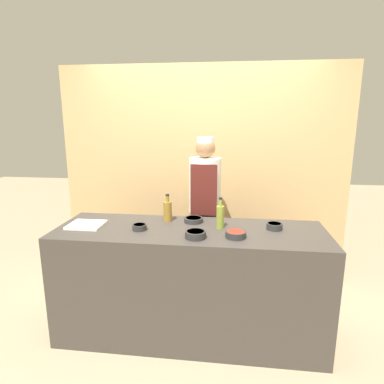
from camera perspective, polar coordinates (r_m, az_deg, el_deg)
name	(u,v)px	position (r m, az deg, el deg)	size (l,w,h in m)	color
ground_plane	(190,331)	(3.08, -0.35, -23.51)	(14.00, 14.00, 0.00)	tan
cabinet_wall	(203,175)	(3.67, 1.89, 3.01)	(3.16, 0.18, 2.40)	tan
counter	(190,282)	(2.82, -0.36, -15.74)	(2.20, 0.71, 0.95)	#3D3833
sauce_bowl_green	(194,220)	(2.80, 0.27, -4.93)	(0.16, 0.16, 0.04)	#2D2D2D
sauce_bowl_brown	(274,226)	(2.70, 14.44, -5.87)	(0.13, 0.13, 0.05)	#2D2D2D
sauce_bowl_yellow	(195,234)	(2.44, 0.62, -7.48)	(0.16, 0.16, 0.05)	#2D2D2D
sauce_bowl_red	(236,234)	(2.47, 7.77, -7.40)	(0.16, 0.16, 0.05)	#2D2D2D
sauce_bowl_purple	(139,227)	(2.64, -9.32, -6.13)	(0.12, 0.12, 0.05)	#2D2D2D
cutting_board	(86,225)	(2.85, -18.27, -5.56)	(0.28, 0.24, 0.02)	white
bottle_oil	(220,216)	(2.64, 5.04, -4.31)	(0.06, 0.06, 0.26)	olive
bottle_vinegar	(168,211)	(2.82, -4.35, -3.31)	(0.07, 0.07, 0.24)	olive
chef_center	(205,213)	(3.22, 2.28, -3.67)	(0.31, 0.31, 1.66)	#28282D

